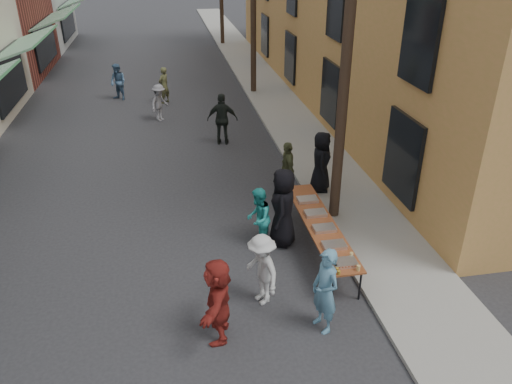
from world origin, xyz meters
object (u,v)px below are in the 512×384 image
object	(u,v)px
utility_pole_near	(347,44)
guest_front_c	(258,218)
server	(321,162)
catering_tray_sausage	(344,263)
guest_front_a	(283,208)
serving_table	(320,224)

from	to	relation	value
utility_pole_near	guest_front_c	xyz separation A→B (m)	(-2.21, -0.97, -3.74)
server	guest_front_c	bearing A→B (deg)	152.25
server	catering_tray_sausage	bearing A→B (deg)	-175.76
utility_pole_near	guest_front_a	bearing A→B (deg)	-149.72
catering_tray_sausage	server	bearing A→B (deg)	78.88
serving_table	guest_front_a	xyz separation A→B (m)	(-0.77, 0.48, 0.26)
serving_table	guest_front_a	bearing A→B (deg)	148.02
utility_pole_near	server	size ratio (longest dim) A/B	5.10
catering_tray_sausage	guest_front_c	xyz separation A→B (m)	(-1.37, 2.11, -0.03)
serving_table	catering_tray_sausage	size ratio (longest dim) A/B	8.00
catering_tray_sausage	guest_front_a	distance (m)	2.28
utility_pole_near	catering_tray_sausage	xyz separation A→B (m)	(-0.84, -3.07, -3.71)
guest_front_a	catering_tray_sausage	bearing A→B (deg)	37.93
utility_pole_near	catering_tray_sausage	distance (m)	4.89
serving_table	server	xyz separation A→B (m)	(0.89, 2.87, 0.27)
guest_front_a	server	bearing A→B (deg)	163.19
utility_pole_near	guest_front_c	distance (m)	4.45
guest_front_a	guest_front_c	distance (m)	0.64
catering_tray_sausage	guest_front_a	xyz separation A→B (m)	(-0.77, 2.13, 0.18)
guest_front_a	guest_front_c	world-z (taller)	guest_front_a
catering_tray_sausage	server	xyz separation A→B (m)	(0.89, 4.52, 0.19)
guest_front_c	guest_front_a	bearing A→B (deg)	112.62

